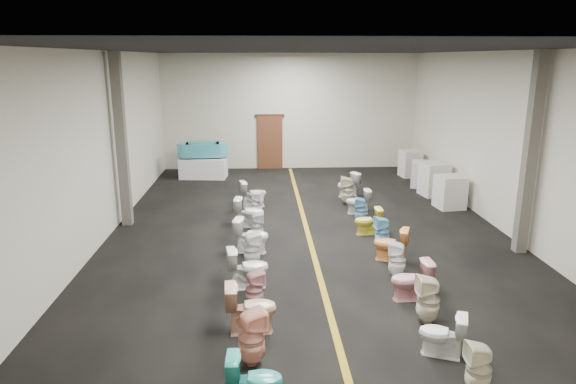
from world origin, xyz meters
name	(u,v)px	position (x,y,z in m)	size (l,w,h in m)	color
floor	(308,233)	(0.00, 0.00, 0.00)	(16.00, 16.00, 0.00)	black
ceiling	(310,50)	(0.00, 0.00, 4.50)	(16.00, 16.00, 0.00)	black
wall_back	(290,112)	(0.00, 8.00, 2.25)	(10.00, 10.00, 0.00)	beige
wall_front	(389,290)	(0.00, -8.00, 2.25)	(10.00, 10.00, 0.00)	beige
wall_left	(100,148)	(-5.00, 0.00, 2.25)	(16.00, 16.00, 0.00)	beige
wall_right	(509,144)	(5.00, 0.00, 2.25)	(16.00, 16.00, 0.00)	beige
aisle_stripe	(308,233)	(0.00, 0.00, 0.00)	(0.12, 15.60, 0.01)	olive
back_door	(270,143)	(-0.80, 7.94, 1.05)	(1.00, 0.10, 2.10)	#562D19
door_frame	(270,116)	(-0.80, 7.95, 2.12)	(1.15, 0.08, 0.10)	#331C11
column_left	(121,141)	(-4.75, 1.00, 2.25)	(0.25, 0.25, 4.50)	#59544C
column_right	(530,155)	(4.75, -1.50, 2.25)	(0.25, 0.25, 4.50)	#59544C
display_table	(204,168)	(-3.30, 6.42, 0.37)	(1.68, 0.84, 0.75)	white
bathtub	(203,149)	(-3.30, 6.42, 1.07)	(1.86, 0.75, 0.55)	teal
appliance_crate_a	(450,192)	(4.40, 2.06, 0.48)	(0.75, 0.75, 0.97)	beige
appliance_crate_b	(434,179)	(4.40, 3.49, 0.53)	(0.77, 0.77, 1.06)	beige
appliance_crate_c	(423,174)	(4.40, 4.65, 0.44)	(0.77, 0.77, 0.87)	silver
appliance_crate_d	(410,164)	(4.40, 6.20, 0.49)	(0.69, 0.69, 0.98)	beige
toilet_left_0	(255,380)	(-1.28, -6.61, 0.36)	(0.41, 0.71, 0.73)	teal
toilet_left_1	(252,338)	(-1.33, -5.69, 0.43)	(0.39, 0.40, 0.86)	#F7AA91
toilet_left_2	(251,308)	(-1.36, -4.77, 0.42)	(0.47, 0.82, 0.84)	#D9A985
toilet_left_3	(255,290)	(-1.31, -3.96, 0.35)	(0.32, 0.33, 0.71)	#D28F95
toilet_left_4	(248,268)	(-1.44, -3.09, 0.41)	(0.45, 0.80, 0.81)	white
toilet_left_5	(252,250)	(-1.38, -2.08, 0.38)	(0.34, 0.35, 0.76)	white
toilet_left_6	(251,236)	(-1.40, -1.23, 0.40)	(0.44, 0.78, 0.80)	white
toilet_left_7	(257,226)	(-1.28, -0.37, 0.34)	(0.31, 0.31, 0.68)	silver
toilet_left_8	(249,212)	(-1.49, 0.63, 0.39)	(0.44, 0.77, 0.78)	white
toilet_left_9	(256,204)	(-1.31, 1.50, 0.36)	(0.33, 0.33, 0.73)	white
toilet_left_10	(253,194)	(-1.41, 2.46, 0.40)	(0.45, 0.79, 0.80)	silver
toilet_right_0	(479,369)	(1.65, -6.53, 0.37)	(0.34, 0.34, 0.75)	beige
toilet_right_1	(442,335)	(1.49, -5.61, 0.35)	(0.39, 0.68, 0.69)	white
toilet_right_2	(428,300)	(1.58, -4.65, 0.43)	(0.38, 0.39, 0.85)	beige
toilet_right_3	(411,280)	(1.55, -3.77, 0.38)	(0.43, 0.75, 0.76)	pink
toilet_right_4	(397,260)	(1.55, -2.78, 0.38)	(0.34, 0.35, 0.76)	white
toilet_right_5	(391,244)	(1.64, -1.90, 0.38)	(0.43, 0.75, 0.76)	#F59F4E
toilet_right_6	(382,232)	(1.65, -1.08, 0.37)	(0.34, 0.34, 0.75)	#76C4E6
toilet_right_7	(368,221)	(1.51, -0.15, 0.35)	(0.39, 0.68, 0.69)	yellow
toilet_right_8	(361,210)	(1.50, 0.79, 0.35)	(0.32, 0.32, 0.70)	#6FABD5
toilet_right_9	(358,201)	(1.59, 1.64, 0.35)	(0.39, 0.69, 0.70)	silver
toilet_right_10	(347,190)	(1.43, 2.60, 0.43)	(0.39, 0.40, 0.86)	beige
toilet_right_11	(348,185)	(1.61, 3.52, 0.38)	(0.42, 0.74, 0.75)	silver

